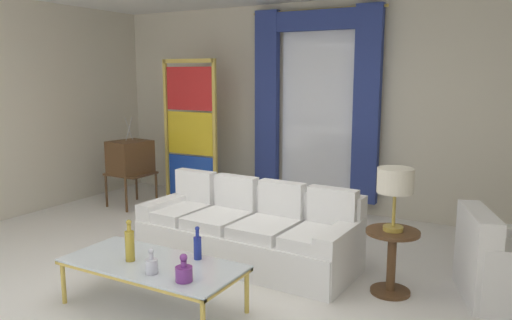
# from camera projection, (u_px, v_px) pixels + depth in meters

# --- Properties ---
(ground_plane) EXTENTS (16.00, 16.00, 0.00)m
(ground_plane) POSITION_uv_depth(u_px,v_px,m) (209.00, 279.00, 4.88)
(ground_plane) COLOR white
(wall_rear) EXTENTS (8.00, 0.12, 3.00)m
(wall_rear) POSITION_uv_depth(u_px,v_px,m) (327.00, 107.00, 7.26)
(wall_rear) COLOR beige
(wall_rear) RESTS_ON ground
(wall_left) EXTENTS (0.12, 7.00, 3.00)m
(wall_left) POSITION_uv_depth(u_px,v_px,m) (14.00, 109.00, 6.91)
(wall_left) COLOR beige
(wall_left) RESTS_ON ground
(curtained_window) EXTENTS (2.00, 0.17, 2.70)m
(curtained_window) POSITION_uv_depth(u_px,v_px,m) (315.00, 91.00, 7.14)
(curtained_window) COLOR white
(curtained_window) RESTS_ON ground
(couch_white_long) EXTENTS (2.37, 1.01, 0.86)m
(couch_white_long) POSITION_uv_depth(u_px,v_px,m) (250.00, 232.00, 5.36)
(couch_white_long) COLOR white
(couch_white_long) RESTS_ON ground
(coffee_table) EXTENTS (1.56, 0.71, 0.41)m
(coffee_table) POSITION_uv_depth(u_px,v_px,m) (152.00, 266.00, 4.22)
(coffee_table) COLOR silver
(coffee_table) RESTS_ON ground
(bottle_blue_decanter) EXTENTS (0.10, 0.10, 0.21)m
(bottle_blue_decanter) POSITION_uv_depth(u_px,v_px,m) (152.00, 265.00, 3.97)
(bottle_blue_decanter) COLOR silver
(bottle_blue_decanter) RESTS_ON coffee_table
(bottle_crystal_tall) EXTENTS (0.13, 0.13, 0.22)m
(bottle_crystal_tall) POSITION_uv_depth(u_px,v_px,m) (184.00, 272.00, 3.82)
(bottle_crystal_tall) COLOR #753384
(bottle_crystal_tall) RESTS_ON coffee_table
(bottle_amber_squat) EXTENTS (0.07, 0.07, 0.29)m
(bottle_amber_squat) POSITION_uv_depth(u_px,v_px,m) (198.00, 246.00, 4.27)
(bottle_amber_squat) COLOR navy
(bottle_amber_squat) RESTS_ON coffee_table
(bottle_ruby_flask) EXTENTS (0.08, 0.08, 0.36)m
(bottle_ruby_flask) POSITION_uv_depth(u_px,v_px,m) (130.00, 244.00, 4.23)
(bottle_ruby_flask) COLOR gold
(bottle_ruby_flask) RESTS_ON coffee_table
(vintage_tv) EXTENTS (0.62, 0.67, 1.35)m
(vintage_tv) POSITION_uv_depth(u_px,v_px,m) (130.00, 159.00, 7.49)
(vintage_tv) COLOR brown
(vintage_tv) RESTS_ON ground
(armchair_white) EXTENTS (1.04, 1.03, 0.80)m
(armchair_white) POSITION_uv_depth(u_px,v_px,m) (506.00, 269.00, 4.40)
(armchair_white) COLOR white
(armchair_white) RESTS_ON ground
(stained_glass_divider) EXTENTS (0.95, 0.05, 2.20)m
(stained_glass_divider) POSITION_uv_depth(u_px,v_px,m) (190.00, 136.00, 7.52)
(stained_glass_divider) COLOR gold
(stained_glass_divider) RESTS_ON ground
(peacock_figurine) EXTENTS (0.44, 0.60, 0.50)m
(peacock_figurine) POSITION_uv_depth(u_px,v_px,m) (201.00, 200.00, 7.09)
(peacock_figurine) COLOR beige
(peacock_figurine) RESTS_ON ground
(round_side_table) EXTENTS (0.48, 0.48, 0.59)m
(round_side_table) POSITION_uv_depth(u_px,v_px,m) (392.00, 256.00, 4.51)
(round_side_table) COLOR brown
(round_side_table) RESTS_ON ground
(table_lamp_brass) EXTENTS (0.32, 0.32, 0.57)m
(table_lamp_brass) POSITION_uv_depth(u_px,v_px,m) (395.00, 183.00, 4.40)
(table_lamp_brass) COLOR #B29338
(table_lamp_brass) RESTS_ON round_side_table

